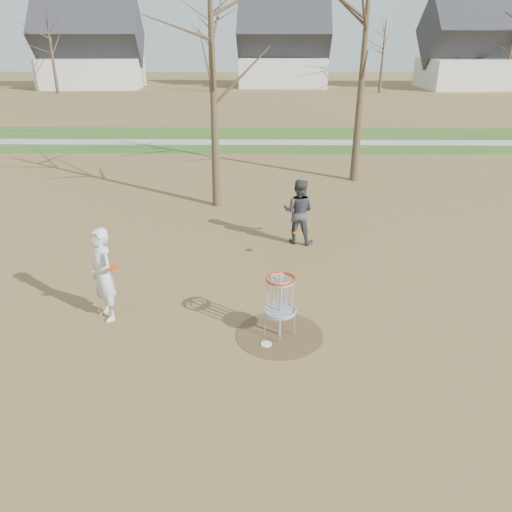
{
  "coord_description": "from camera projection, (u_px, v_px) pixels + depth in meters",
  "views": [
    {
      "loc": [
        -0.36,
        -8.69,
        5.62
      ],
      "look_at": [
        -0.5,
        1.5,
        1.1
      ],
      "focal_mm": 35.0,
      "sensor_mm": 36.0,
      "label": 1
    }
  ],
  "objects": [
    {
      "name": "player_standing",
      "position": [
        103.0,
        275.0,
        10.45
      ],
      "size": [
        0.86,
        0.89,
        2.05
      ],
      "primitive_type": "imported",
      "rotation": [
        0.0,
        0.0,
        -0.87
      ],
      "color": "silver",
      "rests_on": "ground"
    },
    {
      "name": "disc_golf_basket",
      "position": [
        280.0,
        295.0,
        9.85
      ],
      "size": [
        0.64,
        0.64,
        1.35
      ],
      "color": "#9EA3AD",
      "rests_on": "ground"
    },
    {
      "name": "bare_trees",
      "position": [
        290.0,
        39.0,
        40.73
      ],
      "size": [
        52.62,
        44.98,
        9.0
      ],
      "color": "#382B1E",
      "rests_on": "ground"
    },
    {
      "name": "houses_row",
      "position": [
        304.0,
        55.0,
        56.77
      ],
      "size": [
        56.51,
        10.01,
        7.26
      ],
      "color": "silver",
      "rests_on": "ground"
    },
    {
      "name": "ground",
      "position": [
        279.0,
        335.0,
        10.22
      ],
      "size": [
        160.0,
        160.0,
        0.0
      ],
      "primitive_type": "plane",
      "color": "brown",
      "rests_on": "ground"
    },
    {
      "name": "dirt_circle",
      "position": [
        279.0,
        335.0,
        10.22
      ],
      "size": [
        1.8,
        1.8,
        0.01
      ],
      "primitive_type": "cylinder",
      "color": "#47331E",
      "rests_on": "ground"
    },
    {
      "name": "discs_in_play",
      "position": [
        221.0,
        247.0,
        11.66
      ],
      "size": [
        4.19,
        3.3,
        0.45
      ],
      "color": "orange",
      "rests_on": "ground"
    },
    {
      "name": "footpath",
      "position": [
        269.0,
        142.0,
        28.49
      ],
      "size": [
        160.0,
        1.5,
        0.01
      ],
      "primitive_type": "cube",
      "color": "#9E9E99",
      "rests_on": "green_band"
    },
    {
      "name": "green_band",
      "position": [
        269.0,
        139.0,
        29.41
      ],
      "size": [
        160.0,
        8.0,
        0.01
      ],
      "primitive_type": "cube",
      "color": "#2D5119",
      "rests_on": "ground"
    },
    {
      "name": "player_throwing",
      "position": [
        299.0,
        212.0,
        14.4
      ],
      "size": [
        1.09,
        0.95,
        1.91
      ],
      "primitive_type": "imported",
      "rotation": [
        0.0,
        0.0,
        2.86
      ],
      "color": "#3B3A40",
      "rests_on": "ground"
    },
    {
      "name": "disc_grounded",
      "position": [
        266.0,
        344.0,
        9.87
      ],
      "size": [
        0.22,
        0.22,
        0.02
      ],
      "primitive_type": "cylinder",
      "color": "white",
      "rests_on": "dirt_circle"
    }
  ]
}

